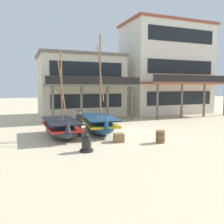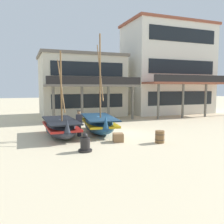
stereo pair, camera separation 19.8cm
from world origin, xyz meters
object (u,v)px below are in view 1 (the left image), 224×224
Objects in this scene: fisherman_by_hull at (79,124)px; harbor_building_annex at (166,69)px; fishing_boat_centre_large at (61,127)px; cargo_crate at (119,137)px; fishing_boat_near_left at (99,124)px; harbor_building_main at (80,85)px; capstan_winch at (86,144)px; wooden_barrel at (160,137)px.

harbor_building_annex reaches higher than fisherman_by_hull.
fishing_boat_centre_large is 9.00× the size of cargo_crate.
fishing_boat_near_left is at bearing 25.16° from fisherman_by_hull.
harbor_building_annex is (11.78, 12.73, 5.14)m from cargo_crate.
harbor_building_main reaches higher than cargo_crate.
fishing_boat_near_left is 1.24× the size of fishing_boat_centre_large.
capstan_winch is (0.60, -3.95, -0.26)m from fishing_boat_centre_large.
fisherman_by_hull is 1.85× the size of capstan_winch.
fishing_boat_near_left is at bearing 9.00° from fishing_boat_centre_large.
fishing_boat_centre_large reaches higher than capstan_winch.
wooden_barrel is at bearing -86.45° from harbor_building_main.
fisherman_by_hull is at bearing 81.71° from capstan_winch.
capstan_winch is 2.68m from cargo_crate.
harbor_building_main is (-0.94, 15.07, 3.01)m from wooden_barrel.
fisherman_by_hull is 2.95m from cargo_crate.
wooden_barrel is 0.07× the size of harbor_building_main.
fishing_boat_near_left is 16.15m from harbor_building_annex.
wooden_barrel is (4.41, 0.25, -0.00)m from capstan_winch.
harbor_building_main is at bearing 173.40° from harbor_building_annex.
harbor_building_main is 10.88m from harbor_building_annex.
fishing_boat_near_left is at bearing -97.20° from harbor_building_main.
cargo_crate is (2.31, 1.36, -0.10)m from capstan_winch.
fisherman_by_hull is at bearing -104.16° from harbor_building_main.
harbor_building_annex reaches higher than capstan_winch.
fishing_boat_near_left is at bearing -140.99° from harbor_building_annex.
harbor_building_main reaches higher than wooden_barrel.
cargo_crate is (1.78, -2.28, -0.59)m from fisherman_by_hull.
harbor_building_main is (2.95, 11.68, 2.53)m from fisherman_by_hull.
fishing_boat_centre_large reaches higher than cargo_crate.
harbor_building_annex is (13.56, 10.45, 4.55)m from fisherman_by_hull.
fisherman_by_hull is at bearing 138.88° from wooden_barrel.
harbor_building_main reaches higher than capstan_winch.
harbor_building_main is (1.17, 13.96, 3.12)m from cargo_crate.
harbor_building_annex is (10.62, -1.23, 2.02)m from harbor_building_main.
fishing_boat_near_left reaches higher than fishing_boat_centre_large.
fisherman_by_hull is 2.85× the size of cargo_crate.
fishing_boat_centre_large is (-2.69, -0.43, -0.02)m from fishing_boat_near_left.
harbor_building_main is at bearing 93.55° from wooden_barrel.
cargo_crate is at bearing 152.15° from wooden_barrel.
wooden_barrel is at bearing 3.22° from capstan_winch.
wooden_barrel is at bearing -60.64° from fishing_boat_near_left.
fisherman_by_hull is 17.72m from harbor_building_annex.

